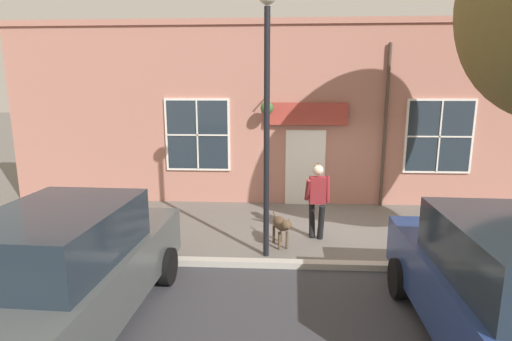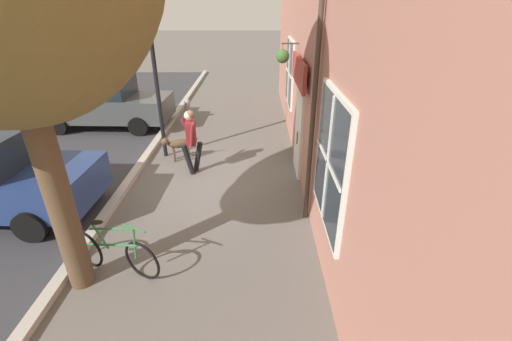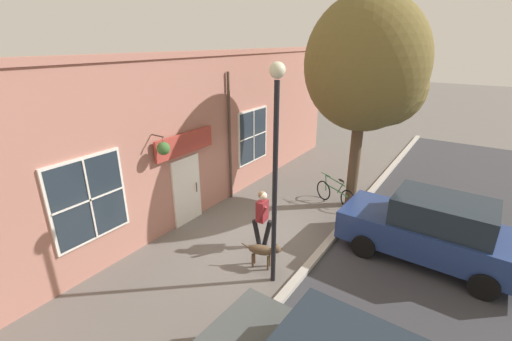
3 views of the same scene
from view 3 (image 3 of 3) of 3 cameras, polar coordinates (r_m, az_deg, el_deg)
name	(u,v)px [view 3 (image 3 of 3)]	position (r m, az deg, el deg)	size (l,w,h in m)	color
ground_plane	(257,233)	(10.27, 0.11, -10.32)	(90.00, 90.00, 0.00)	#66605B
curb_and_road	(492,315)	(9.10, 34.64, -19.15)	(10.10, 28.00, 0.12)	#B2ADA3
storefront_facade	(192,139)	(10.63, -10.55, 5.25)	(0.95, 18.00, 5.04)	#B27566
pedestrian_walking	(262,214)	(9.18, 1.06, -7.27)	(0.54, 0.55, 1.66)	black
dog_on_leash	(264,251)	(8.65, 1.29, -13.19)	(1.03, 0.45, 0.71)	brown
street_tree_by_curb	(370,70)	(11.24, 18.43, 15.63)	(3.69, 3.37, 6.69)	brown
leaning_bicycle	(335,194)	(12.10, 13.10, -3.79)	(1.65, 0.63, 1.00)	black
parked_car_mid_block	(432,229)	(9.79, 27.33, -8.68)	(4.36, 2.05, 1.75)	navy
street_lamp	(276,150)	(6.99, 3.29, 3.43)	(0.32, 0.32, 4.96)	black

